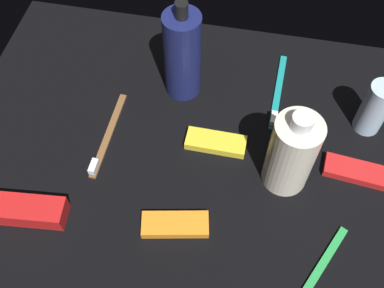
{
  "coord_description": "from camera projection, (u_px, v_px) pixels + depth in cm",
  "views": [
    {
      "loc": [
        -7.91,
        40.62,
        67.11
      ],
      "look_at": [
        0.0,
        0.0,
        3.0
      ],
      "focal_mm": 42.72,
      "sensor_mm": 36.0,
      "label": 1
    }
  ],
  "objects": [
    {
      "name": "ground_plane",
      "position": [
        192.0,
        155.0,
        0.79
      ],
      "size": [
        84.0,
        64.0,
        1.2
      ],
      "primitive_type": "cube",
      "color": "black"
    },
    {
      "name": "lotion_bottle",
      "position": [
        183.0,
        55.0,
        0.79
      ],
      "size": [
        6.59,
        6.59,
        20.07
      ],
      "color": "navy",
      "rests_on": "ground_plane"
    },
    {
      "name": "bodywash_bottle",
      "position": [
        292.0,
        153.0,
        0.7
      ],
      "size": [
        7.39,
        7.39,
        16.8
      ],
      "color": "silver",
      "rests_on": "ground_plane"
    },
    {
      "name": "deodorant_stick",
      "position": [
        375.0,
        108.0,
        0.78
      ],
      "size": [
        4.7,
        4.7,
        10.49
      ],
      "primitive_type": "cylinder",
      "color": "silver",
      "rests_on": "ground_plane"
    },
    {
      "name": "toothbrush_brown",
      "position": [
        106.0,
        138.0,
        0.8
      ],
      "size": [
        1.58,
        18.02,
        2.1
      ],
      "color": "brown",
      "rests_on": "ground_plane"
    },
    {
      "name": "toothbrush_green",
      "position": [
        313.0,
        280.0,
        0.66
      ],
      "size": [
        9.07,
        16.66,
        2.1
      ],
      "color": "green",
      "rests_on": "ground_plane"
    },
    {
      "name": "toothbrush_teal",
      "position": [
        278.0,
        94.0,
        0.85
      ],
      "size": [
        1.88,
        18.03,
        2.1
      ],
      "color": "teal",
      "rests_on": "ground_plane"
    },
    {
      "name": "toothpaste_box_red",
      "position": [
        10.0,
        209.0,
        0.71
      ],
      "size": [
        17.94,
        6.08,
        3.2
      ],
      "primitive_type": "cube",
      "rotation": [
        0.0,
        0.0,
        0.1
      ],
      "color": "red",
      "rests_on": "ground_plane"
    },
    {
      "name": "snack_bar_orange",
      "position": [
        176.0,
        225.0,
        0.71
      ],
      "size": [
        10.98,
        5.97,
        1.5
      ],
      "primitive_type": "cube",
      "rotation": [
        0.0,
        0.0,
        0.2
      ],
      "color": "orange",
      "rests_on": "ground_plane"
    },
    {
      "name": "snack_bar_yellow",
      "position": [
        216.0,
        142.0,
        0.79
      ],
      "size": [
        10.44,
        4.11,
        1.5
      ],
      "primitive_type": "cube",
      "rotation": [
        0.0,
        0.0,
        -0.01
      ],
      "color": "yellow",
      "rests_on": "ground_plane"
    },
    {
      "name": "snack_bar_red",
      "position": [
        356.0,
        171.0,
        0.76
      ],
      "size": [
        10.76,
        5.05,
        1.5
      ],
      "primitive_type": "cube",
      "rotation": [
        0.0,
        0.0,
        -0.1
      ],
      "color": "red",
      "rests_on": "ground_plane"
    }
  ]
}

